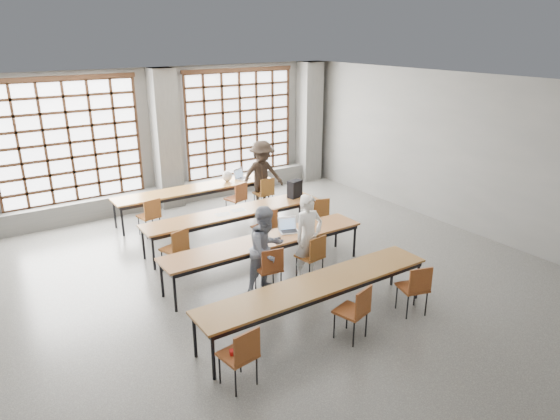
# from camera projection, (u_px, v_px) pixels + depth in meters

# --- Properties ---
(floor) EXTENTS (11.00, 11.00, 0.00)m
(floor) POSITION_uv_depth(u_px,v_px,m) (280.00, 283.00, 9.07)
(floor) COLOR #4D4D4A
(floor) RESTS_ON ground
(ceiling) EXTENTS (11.00, 11.00, 0.00)m
(ceiling) POSITION_uv_depth(u_px,v_px,m) (280.00, 87.00, 7.89)
(ceiling) COLOR silver
(ceiling) RESTS_ON floor
(wall_back) EXTENTS (10.00, 0.00, 10.00)m
(wall_back) POSITION_uv_depth(u_px,v_px,m) (162.00, 138.00, 12.80)
(wall_back) COLOR #61615F
(wall_back) RESTS_ON floor
(wall_right) EXTENTS (0.00, 11.00, 11.00)m
(wall_right) POSITION_uv_depth(u_px,v_px,m) (467.00, 154.00, 11.08)
(wall_right) COLOR #61615F
(wall_right) RESTS_ON floor
(column_mid) EXTENTS (0.60, 0.55, 3.50)m
(column_mid) POSITION_uv_depth(u_px,v_px,m) (166.00, 139.00, 12.58)
(column_mid) COLOR #585855
(column_mid) RESTS_ON floor
(column_right) EXTENTS (0.60, 0.55, 3.50)m
(column_right) POSITION_uv_depth(u_px,v_px,m) (309.00, 122.00, 14.91)
(column_right) COLOR #585855
(column_right) RESTS_ON floor
(window_left) EXTENTS (3.32, 0.12, 3.00)m
(window_left) POSITION_uv_depth(u_px,v_px,m) (70.00, 143.00, 11.51)
(window_left) COLOR white
(window_left) RESTS_ON wall_back
(window_right) EXTENTS (3.32, 0.12, 3.00)m
(window_right) POSITION_uv_depth(u_px,v_px,m) (240.00, 124.00, 13.85)
(window_right) COLOR white
(window_right) RESTS_ON wall_back
(sill_ledge) EXTENTS (9.80, 0.35, 0.50)m
(sill_ledge) POSITION_uv_depth(u_px,v_px,m) (169.00, 195.00, 13.15)
(sill_ledge) COLOR #585855
(sill_ledge) RESTS_ON floor
(desk_row_a) EXTENTS (4.00, 0.70, 0.73)m
(desk_row_a) POSITION_uv_depth(u_px,v_px,m) (196.00, 190.00, 12.17)
(desk_row_a) COLOR brown
(desk_row_a) RESTS_ON floor
(desk_row_b) EXTENTS (4.00, 0.70, 0.73)m
(desk_row_b) POSITION_uv_depth(u_px,v_px,m) (234.00, 214.00, 10.60)
(desk_row_b) COLOR brown
(desk_row_b) RESTS_ON floor
(desk_row_c) EXTENTS (4.00, 0.70, 0.73)m
(desk_row_c) POSITION_uv_depth(u_px,v_px,m) (266.00, 242.00, 9.17)
(desk_row_c) COLOR brown
(desk_row_c) RESTS_ON floor
(desk_row_d) EXTENTS (4.00, 0.70, 0.73)m
(desk_row_d) POSITION_uv_depth(u_px,v_px,m) (318.00, 287.00, 7.58)
(desk_row_d) COLOR brown
(desk_row_d) RESTS_ON floor
(chair_back_left) EXTENTS (0.49, 0.49, 0.88)m
(chair_back_left) POSITION_uv_depth(u_px,v_px,m) (150.00, 213.00, 11.00)
(chair_back_left) COLOR brown
(chair_back_left) RESTS_ON floor
(chair_back_mid) EXTENTS (0.52, 0.52, 0.88)m
(chair_back_mid) POSITION_uv_depth(u_px,v_px,m) (238.00, 196.00, 12.15)
(chair_back_mid) COLOR brown
(chair_back_mid) RESTS_ON floor
(chair_back_right) EXTENTS (0.42, 0.43, 0.88)m
(chair_back_right) POSITION_uv_depth(u_px,v_px,m) (265.00, 191.00, 12.55)
(chair_back_right) COLOR brown
(chair_back_right) RESTS_ON floor
(chair_mid_left) EXTENTS (0.53, 0.53, 0.88)m
(chair_mid_left) POSITION_uv_depth(u_px,v_px,m) (177.00, 246.00, 9.34)
(chair_mid_left) COLOR brown
(chair_mid_left) RESTS_ON floor
(chair_mid_centre) EXTENTS (0.45, 0.45, 0.88)m
(chair_mid_centre) POSITION_uv_depth(u_px,v_px,m) (266.00, 225.00, 10.36)
(chair_mid_centre) COLOR brown
(chair_mid_centre) RESTS_ON floor
(chair_mid_right) EXTENTS (0.51, 0.51, 0.88)m
(chair_mid_right) POSITION_uv_depth(u_px,v_px,m) (319.00, 212.00, 11.08)
(chair_mid_right) COLOR brown
(chair_mid_right) RESTS_ON floor
(chair_front_left) EXTENTS (0.48, 0.48, 0.88)m
(chair_front_left) POSITION_uv_depth(u_px,v_px,m) (270.00, 266.00, 8.56)
(chair_front_left) COLOR brown
(chair_front_left) RESTS_ON floor
(chair_front_right) EXTENTS (0.47, 0.48, 0.88)m
(chair_front_right) POSITION_uv_depth(u_px,v_px,m) (313.00, 253.00, 9.04)
(chair_front_right) COLOR brown
(chair_front_right) RESTS_ON floor
(chair_near_left) EXTENTS (0.48, 0.48, 0.88)m
(chair_near_left) POSITION_uv_depth(u_px,v_px,m) (241.00, 352.00, 6.26)
(chair_near_left) COLOR brown
(chair_near_left) RESTS_ON floor
(chair_near_mid) EXTENTS (0.52, 0.52, 0.88)m
(chair_near_mid) POSITION_uv_depth(u_px,v_px,m) (356.00, 308.00, 7.25)
(chair_near_mid) COLOR brown
(chair_near_mid) RESTS_ON floor
(chair_near_right) EXTENTS (0.52, 0.52, 0.88)m
(chair_near_right) POSITION_uv_depth(u_px,v_px,m) (416.00, 285.00, 7.90)
(chair_near_right) COLOR maroon
(chair_near_right) RESTS_ON floor
(student_male) EXTENTS (0.59, 0.39, 1.61)m
(student_male) POSITION_uv_depth(u_px,v_px,m) (308.00, 237.00, 9.04)
(student_male) COLOR white
(student_male) RESTS_ON floor
(student_female) EXTENTS (0.87, 0.75, 1.57)m
(student_female) POSITION_uv_depth(u_px,v_px,m) (266.00, 250.00, 8.58)
(student_female) COLOR #172246
(student_female) RESTS_ON floor
(student_back) EXTENTS (1.19, 0.73, 1.79)m
(student_back) POSITION_uv_depth(u_px,v_px,m) (262.00, 176.00, 12.53)
(student_back) COLOR black
(student_back) RESTS_ON floor
(laptop_front) EXTENTS (0.44, 0.40, 0.26)m
(laptop_front) POSITION_uv_depth(u_px,v_px,m) (288.00, 228.00, 9.51)
(laptop_front) COLOR silver
(laptop_front) RESTS_ON desk_row_c
(laptop_back) EXTENTS (0.46, 0.43, 0.26)m
(laptop_back) POSITION_uv_depth(u_px,v_px,m) (241.00, 176.00, 12.90)
(laptop_back) COLOR #AAAAAF
(laptop_back) RESTS_ON desk_row_a
(mouse) EXTENTS (0.10, 0.07, 0.04)m
(mouse) POSITION_uv_depth(u_px,v_px,m) (308.00, 228.00, 9.62)
(mouse) COLOR white
(mouse) RESTS_ON desk_row_c
(green_box) EXTENTS (0.26, 0.13, 0.09)m
(green_box) POSITION_uv_depth(u_px,v_px,m) (261.00, 236.00, 9.17)
(green_box) COLOR #297F31
(green_box) RESTS_ON desk_row_c
(phone) EXTENTS (0.13, 0.06, 0.01)m
(phone) POSITION_uv_depth(u_px,v_px,m) (277.00, 238.00, 9.16)
(phone) COLOR black
(phone) RESTS_ON desk_row_c
(paper_sheet_b) EXTENTS (0.32, 0.25, 0.00)m
(paper_sheet_b) POSITION_uv_depth(u_px,v_px,m) (223.00, 214.00, 10.38)
(paper_sheet_b) COLOR white
(paper_sheet_b) RESTS_ON desk_row_b
(paper_sheet_c) EXTENTS (0.33, 0.26, 0.00)m
(paper_sheet_c) POSITION_uv_depth(u_px,v_px,m) (238.00, 210.00, 10.63)
(paper_sheet_c) COLOR white
(paper_sheet_c) RESTS_ON desk_row_b
(backpack) EXTENTS (0.36, 0.27, 0.40)m
(backpack) POSITION_uv_depth(u_px,v_px,m) (295.00, 189.00, 11.38)
(backpack) COLOR black
(backpack) RESTS_ON desk_row_b
(plastic_bag) EXTENTS (0.30, 0.26, 0.29)m
(plastic_bag) POSITION_uv_depth(u_px,v_px,m) (227.00, 176.00, 12.61)
(plastic_bag) COLOR silver
(plastic_bag) RESTS_ON desk_row_a
(red_pouch) EXTENTS (0.21, 0.14, 0.06)m
(red_pouch) POSITION_uv_depth(u_px,v_px,m) (238.00, 351.00, 6.33)
(red_pouch) COLOR #A81614
(red_pouch) RESTS_ON chair_near_left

